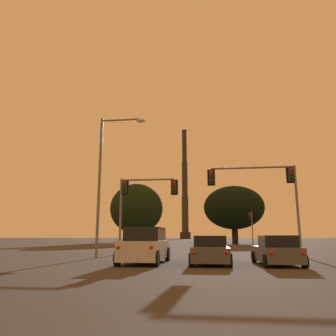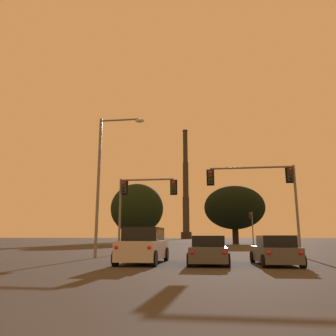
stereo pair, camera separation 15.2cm
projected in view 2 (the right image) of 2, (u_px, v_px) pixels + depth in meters
name	position (u px, v px, depth m)	size (l,w,h in m)	color
suv_left_lane_front	(144.00, 246.00, 17.41)	(2.12, 4.91, 1.86)	silver
sedan_center_lane_front	(209.00, 251.00, 16.99)	(1.99, 4.71, 1.43)	#4C4F54
hatchback_right_lane_front	(275.00, 251.00, 16.23)	(2.07, 4.17, 1.44)	#4C4F54
traffic_light_overhead_right	(265.00, 186.00, 23.93)	(6.55, 0.50, 6.50)	slate
traffic_light_far_right	(251.00, 223.00, 53.73)	(0.78, 0.50, 5.40)	slate
traffic_light_overhead_left	(139.00, 196.00, 26.35)	(4.83, 0.50, 6.00)	slate
street_lamp	(105.00, 171.00, 22.43)	(3.24, 0.36, 9.58)	slate
smokestack	(186.00, 195.00, 178.15)	(5.70, 5.70, 60.41)	#2B2722
treeline_center_right	(234.00, 207.00, 63.71)	(11.69, 10.52, 11.14)	black
treeline_center_left	(137.00, 209.00, 67.70)	(10.89, 9.80, 12.16)	black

